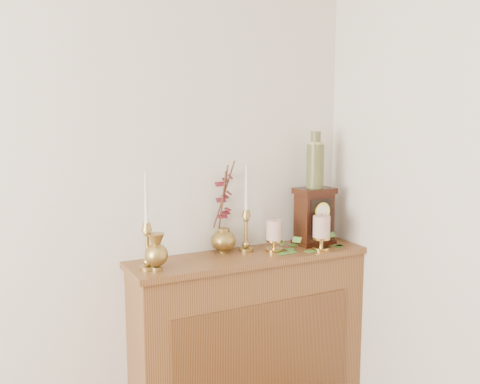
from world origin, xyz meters
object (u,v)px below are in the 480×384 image
candlestick_center (246,223)px  mantel_clock (314,217)px  candlestick_left (147,238)px  ceramic_vase (315,163)px  bud_vase (156,252)px  ginger_jar (224,210)px

candlestick_center → mantel_clock: 0.40m
candlestick_left → candlestick_center: bearing=9.0°
mantel_clock → ceramic_vase: 0.29m
bud_vase → ceramic_vase: 0.98m
candlestick_left → ginger_jar: 0.48m
candlestick_center → bud_vase: 0.53m
candlestick_center → bud_vase: candlestick_center is taller
ginger_jar → ceramic_vase: ceramic_vase is taller
candlestick_left → candlestick_center: candlestick_left is taller
candlestick_left → mantel_clock: (0.94, 0.06, 0.00)m
candlestick_center → bud_vase: size_ratio=2.58×
bud_vase → mantel_clock: (0.91, 0.09, 0.06)m
candlestick_left → ceramic_vase: size_ratio=1.49×
candlestick_center → ginger_jar: (-0.09, 0.07, 0.06)m
mantel_clock → candlestick_center: bearing=172.9°
candlestick_center → ginger_jar: size_ratio=0.94×
mantel_clock → bud_vase: bearing=-177.6°
bud_vase → ceramic_vase: ceramic_vase is taller
bud_vase → ceramic_vase: (0.91, 0.09, 0.35)m
candlestick_left → mantel_clock: bearing=3.6°
mantel_clock → ceramic_vase: ceramic_vase is taller
candlestick_center → mantel_clock: (0.39, -0.03, 0.00)m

